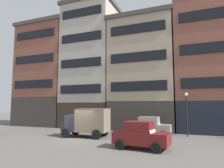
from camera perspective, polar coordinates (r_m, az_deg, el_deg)
name	(u,v)px	position (r m, az deg, el deg)	size (l,w,h in m)	color
ground_plane	(79,139)	(18.58, -9.11, -14.97)	(120.00, 120.00, 0.00)	#605B56
building_far_left	(48,74)	(32.73, -17.54, 2.61)	(8.40, 6.54, 15.22)	#38332D
building_center_left	(92,65)	(28.80, -5.76, 5.39)	(7.31, 6.54, 17.07)	#33281E
building_center_right	(143,73)	(26.01, 8.82, 3.05)	(8.14, 6.54, 13.86)	#38332D
building_far_right	(210,51)	(25.88, 25.83, 8.21)	(7.99, 6.54, 17.92)	black
delivery_truck_near	(87,122)	(19.30, -7.01, -10.40)	(4.46, 2.38, 2.62)	#333847
sedan_dark	(141,135)	(14.26, 8.07, -14.05)	(3.82, 2.11, 1.83)	maroon
sedan_light	(150,127)	(20.04, 10.70, -11.64)	(3.73, 1.92, 1.83)	gray
streetlamp_curbside	(187,108)	(20.66, 20.18, -6.32)	(0.32, 0.32, 4.12)	black
fire_hydrant_curbside	(102,128)	(22.94, -2.70, -12.22)	(0.24, 0.24, 0.83)	maroon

